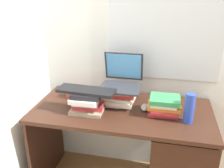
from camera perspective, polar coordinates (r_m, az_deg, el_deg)
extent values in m
cube|color=silver|center=(2.07, 4.41, 12.41)|extent=(6.00, 0.05, 2.60)
cube|color=silver|center=(2.02, 12.07, 12.04)|extent=(0.90, 0.01, 0.80)
cube|color=silver|center=(2.00, -20.58, 10.72)|extent=(0.05, 6.00, 2.60)
cube|color=#381E14|center=(1.91, 2.32, -6.15)|extent=(1.35, 0.65, 0.03)
cube|color=#381E14|center=(2.30, -14.75, -12.60)|extent=(0.02, 0.60, 0.73)
cube|color=#381E14|center=(2.13, 20.79, -16.62)|extent=(0.02, 0.60, 0.73)
cube|color=#321B12|center=(2.08, 14.80, -16.90)|extent=(0.41, 0.55, 0.69)
cube|color=white|center=(1.96, 1.74, -4.45)|extent=(0.21, 0.14, 0.03)
cube|color=beige|center=(1.94, 1.64, -3.75)|extent=(0.23, 0.20, 0.03)
cube|color=beige|center=(1.93, 2.14, -3.02)|extent=(0.23, 0.18, 0.02)
cube|color=#B22D33|center=(1.91, 1.85, -2.25)|extent=(0.23, 0.16, 0.03)
cube|color=orange|center=(1.91, 1.59, -1.33)|extent=(0.19, 0.19, 0.03)
cube|color=gray|center=(1.87, -5.64, -5.87)|extent=(0.24, 0.19, 0.03)
cube|color=#B22D33|center=(1.86, -5.46, -4.92)|extent=(0.23, 0.14, 0.04)
cube|color=white|center=(1.84, -5.95, -4.17)|extent=(0.20, 0.14, 0.02)
cube|color=white|center=(1.82, -6.09, -3.44)|extent=(0.21, 0.19, 0.03)
cube|color=black|center=(1.81, -5.80, -2.42)|extent=(0.22, 0.16, 0.04)
cube|color=#B22D33|center=(1.86, 11.51, -6.34)|extent=(0.21, 0.15, 0.03)
cube|color=#B22D33|center=(1.84, 11.83, -5.81)|extent=(0.18, 0.16, 0.02)
cube|color=orange|center=(1.83, 11.91, -5.06)|extent=(0.24, 0.14, 0.03)
cube|color=beige|center=(1.83, 11.80, -4.16)|extent=(0.18, 0.18, 0.02)
cube|color=#338C4C|center=(1.81, 12.10, -3.50)|extent=(0.21, 0.17, 0.03)
cube|color=#2D2D33|center=(1.90, 1.91, -0.86)|extent=(0.31, 0.25, 0.01)
cube|color=#2D2D33|center=(1.99, 2.74, 4.10)|extent=(0.31, 0.06, 0.24)
cube|color=#59A5E5|center=(1.98, 2.71, 4.08)|extent=(0.28, 0.05, 0.21)
cube|color=black|center=(1.80, -5.96, -1.50)|extent=(0.43, 0.16, 0.02)
ellipsoid|color=#A5A8AD|center=(1.90, 7.56, -5.31)|extent=(0.06, 0.10, 0.04)
cylinder|color=#B23F33|center=(2.10, -9.30, -1.94)|extent=(0.09, 0.09, 0.09)
torus|color=#B23F33|center=(2.08, -7.87, -1.98)|extent=(0.05, 0.01, 0.05)
cylinder|color=#263FA5|center=(1.76, 17.37, -5.36)|extent=(0.07, 0.07, 0.21)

